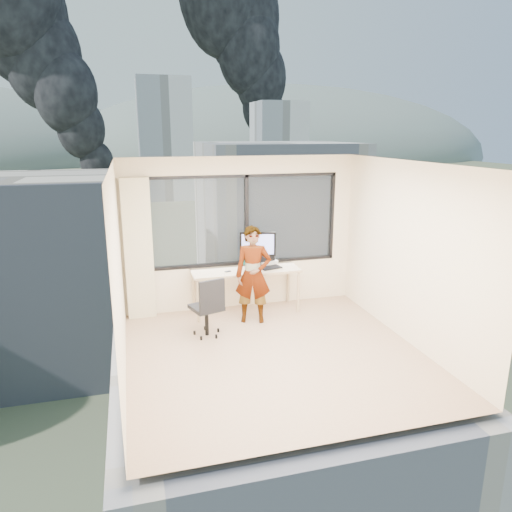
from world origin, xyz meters
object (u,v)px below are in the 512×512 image
object	(u,v)px
game_console	(266,262)
laptop	(270,261)
desk	(246,290)
monitor	(258,249)
handbag	(247,260)
person	(253,275)
chair	(206,306)

from	to	relation	value
game_console	laptop	size ratio (longest dim) A/B	0.88
game_console	laptop	world-z (taller)	laptop
desk	monitor	world-z (taller)	monitor
handbag	person	bearing A→B (deg)	-74.37
monitor	handbag	world-z (taller)	monitor
monitor	handbag	bearing A→B (deg)	166.38
chair	game_console	world-z (taller)	chair
laptop	person	bearing A→B (deg)	-150.48
desk	person	world-z (taller)	person
laptop	handbag	world-z (taller)	laptop
chair	handbag	bearing A→B (deg)	30.59
laptop	monitor	bearing A→B (deg)	123.42
game_console	handbag	world-z (taller)	handbag
monitor	game_console	world-z (taller)	monitor
monitor	chair	bearing A→B (deg)	-123.63
monitor	game_console	bearing A→B (deg)	39.72
person	chair	bearing A→B (deg)	-140.61
desk	game_console	xyz separation A→B (m)	(0.41, 0.21, 0.42)
chair	laptop	distance (m)	1.50
game_console	laptop	bearing A→B (deg)	-104.71
desk	laptop	size ratio (longest dim) A/B	4.79
chair	handbag	xyz separation A→B (m)	(0.89, 1.01, 0.37)
chair	game_console	distance (m)	1.61
chair	laptop	bearing A→B (deg)	14.33
desk	person	distance (m)	0.60
desk	chair	world-z (taller)	chair
game_console	handbag	distance (m)	0.33
person	handbag	world-z (taller)	person
desk	game_console	distance (m)	0.62
chair	laptop	world-z (taller)	laptop
laptop	chair	bearing A→B (deg)	-164.22
handbag	desk	bearing A→B (deg)	-89.46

